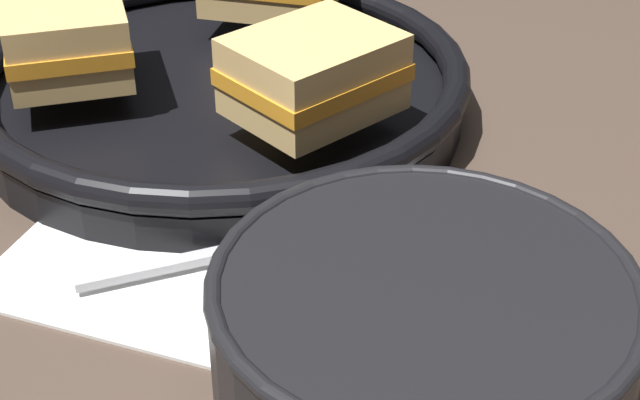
{
  "coord_description": "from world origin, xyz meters",
  "views": [
    {
      "loc": [
        0.13,
        -0.41,
        0.31
      ],
      "look_at": [
        0.04,
        -0.0,
        0.04
      ],
      "focal_mm": 55.0,
      "sensor_mm": 36.0,
      "label": 1
    }
  ],
  "objects_px": {
    "sandwich_near_left": "(313,74)",
    "sandwich_far_left": "(66,36)",
    "soup_bowl": "(422,332)",
    "skillet": "(221,87)",
    "spoon": "(307,235)"
  },
  "relations": [
    {
      "from": "sandwich_near_left",
      "to": "sandwich_far_left",
      "type": "xyz_separation_m",
      "value": [
        -0.16,
        0.02,
        0.0
      ]
    },
    {
      "from": "sandwich_near_left",
      "to": "sandwich_far_left",
      "type": "height_order",
      "value": "same"
    },
    {
      "from": "soup_bowl",
      "to": "sandwich_far_left",
      "type": "distance_m",
      "value": 0.32
    },
    {
      "from": "sandwich_near_left",
      "to": "skillet",
      "type": "bearing_deg",
      "value": 142.97
    },
    {
      "from": "soup_bowl",
      "to": "sandwich_far_left",
      "type": "bearing_deg",
      "value": 141.32
    },
    {
      "from": "soup_bowl",
      "to": "sandwich_far_left",
      "type": "xyz_separation_m",
      "value": [
        -0.25,
        0.2,
        0.03
      ]
    },
    {
      "from": "soup_bowl",
      "to": "skillet",
      "type": "relative_size",
      "value": 0.56
    },
    {
      "from": "soup_bowl",
      "to": "sandwich_near_left",
      "type": "bearing_deg",
      "value": 115.86
    },
    {
      "from": "skillet",
      "to": "soup_bowl",
      "type": "bearing_deg",
      "value": -55.52
    },
    {
      "from": "soup_bowl",
      "to": "skillet",
      "type": "distance_m",
      "value": 0.28
    },
    {
      "from": "soup_bowl",
      "to": "sandwich_near_left",
      "type": "xyz_separation_m",
      "value": [
        -0.09,
        0.18,
        0.03
      ]
    },
    {
      "from": "spoon",
      "to": "sandwich_near_left",
      "type": "distance_m",
      "value": 0.1
    },
    {
      "from": "spoon",
      "to": "skillet",
      "type": "relative_size",
      "value": 0.49
    },
    {
      "from": "skillet",
      "to": "sandwich_near_left",
      "type": "xyz_separation_m",
      "value": [
        0.07,
        -0.06,
        0.04
      ]
    },
    {
      "from": "skillet",
      "to": "sandwich_near_left",
      "type": "height_order",
      "value": "sandwich_near_left"
    }
  ]
}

